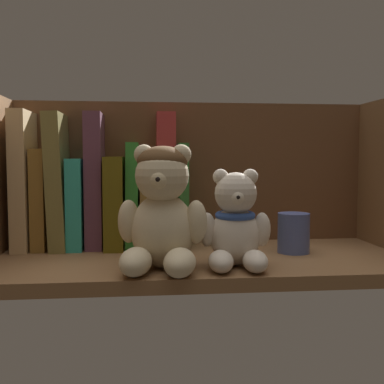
% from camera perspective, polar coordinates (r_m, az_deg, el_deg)
% --- Properties ---
extents(shelf_board, '(0.65, 0.27, 0.02)m').
position_cam_1_polar(shelf_board, '(0.73, 1.20, -8.88)').
color(shelf_board, brown).
rests_on(shelf_board, ground).
extents(shelf_back_panel, '(0.67, 0.01, 0.28)m').
position_cam_1_polar(shelf_back_panel, '(0.86, 0.05, 1.81)').
color(shelf_back_panel, brown).
rests_on(shelf_back_panel, ground).
extents(book_0, '(0.03, 0.14, 0.24)m').
position_cam_1_polar(book_0, '(0.85, -20.07, 1.41)').
color(book_0, tan).
rests_on(book_0, shelf_board).
extents(book_1, '(0.02, 0.12, 0.17)m').
position_cam_1_polar(book_1, '(0.84, -18.10, -0.76)').
color(book_1, olive).
rests_on(book_1, shelf_board).
extents(book_2, '(0.04, 0.14, 0.23)m').
position_cam_1_polar(book_2, '(0.84, -16.20, 1.32)').
color(book_2, olive).
rests_on(book_2, shelf_board).
extents(book_3, '(0.03, 0.13, 0.16)m').
position_cam_1_polar(book_3, '(0.83, -14.08, -1.29)').
color(book_3, teal).
rests_on(book_3, shelf_board).
extents(book_4, '(0.03, 0.12, 0.23)m').
position_cam_1_polar(book_4, '(0.83, -12.00, 1.43)').
color(book_4, '#63374C').
rests_on(book_4, shelf_board).
extents(book_5, '(0.03, 0.15, 0.16)m').
position_cam_1_polar(book_5, '(0.83, -9.60, -1.15)').
color(book_5, '#5D500F').
rests_on(book_5, shelf_board).
extents(book_6, '(0.02, 0.12, 0.18)m').
position_cam_1_polar(book_6, '(0.82, -7.50, -0.31)').
color(book_6, '#2E842D').
rests_on(book_6, shelf_board).
extents(book_7, '(0.03, 0.12, 0.17)m').
position_cam_1_polar(book_7, '(0.82, -5.62, -0.72)').
color(book_7, olive).
rests_on(book_7, shelf_board).
extents(book_8, '(0.03, 0.10, 0.24)m').
position_cam_1_polar(book_8, '(0.82, -3.36, 1.55)').
color(book_8, '#A92E2E').
rests_on(book_8, shelf_board).
extents(book_9, '(0.02, 0.14, 0.18)m').
position_cam_1_polar(book_9, '(0.83, -1.40, -0.30)').
color(book_9, '#2F6F2E').
rests_on(book_9, shelf_board).
extents(teddy_bear_larger, '(0.13, 0.14, 0.18)m').
position_cam_1_polar(teddy_bear_larger, '(0.64, -3.81, -2.30)').
color(teddy_bear_larger, beige).
rests_on(teddy_bear_larger, shelf_board).
extents(teddy_bear_smaller, '(0.10, 0.11, 0.14)m').
position_cam_1_polar(teddy_bear_smaller, '(0.66, 5.52, -4.19)').
color(teddy_bear_smaller, beige).
rests_on(teddy_bear_smaller, shelf_board).
extents(pillar_candle, '(0.05, 0.05, 0.07)m').
position_cam_1_polar(pillar_candle, '(0.77, 12.67, -5.05)').
color(pillar_candle, '#4C5B99').
rests_on(pillar_candle, shelf_board).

